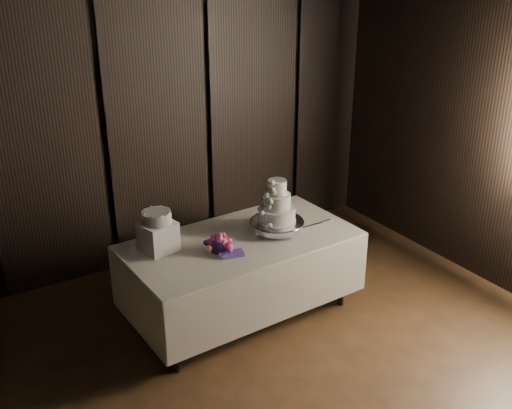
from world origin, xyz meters
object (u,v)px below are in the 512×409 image
object	(u,v)px
box_pedestal	(158,236)
small_cake	(157,217)
bouquet	(219,244)
cake_stand	(277,226)
wedding_cake	(275,207)
display_table	(241,274)

from	to	relation	value
box_pedestal	small_cake	world-z (taller)	small_cake
box_pedestal	bouquet	bearing A→B (deg)	-34.40
cake_stand	box_pedestal	xyz separation A→B (m)	(-1.03, 0.20, 0.08)
cake_stand	wedding_cake	xyz separation A→B (m)	(-0.03, -0.02, 0.20)
wedding_cake	box_pedestal	size ratio (longest dim) A/B	1.49
cake_stand	small_cake	xyz separation A→B (m)	(-1.03, 0.20, 0.25)
bouquet	cake_stand	bearing A→B (deg)	7.25
cake_stand	small_cake	distance (m)	1.08
display_table	small_cake	xyz separation A→B (m)	(-0.68, 0.19, 0.64)
display_table	bouquet	size ratio (longest dim) A/B	5.06
wedding_cake	cake_stand	bearing A→B (deg)	12.32
display_table	bouquet	bearing A→B (deg)	-162.57
box_pedestal	cake_stand	bearing A→B (deg)	-11.25
display_table	cake_stand	size ratio (longest dim) A/B	4.20
bouquet	small_cake	xyz separation A→B (m)	(-0.41, 0.28, 0.23)
wedding_cake	small_cake	bearing A→B (deg)	150.13
wedding_cake	box_pedestal	distance (m)	1.03
wedding_cake	box_pedestal	world-z (taller)	wedding_cake
display_table	small_cake	world-z (taller)	small_cake
display_table	box_pedestal	xyz separation A→B (m)	(-0.68, 0.19, 0.47)
cake_stand	small_cake	world-z (taller)	small_cake
bouquet	box_pedestal	bearing A→B (deg)	145.60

